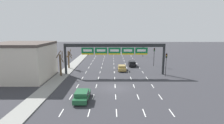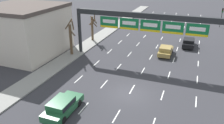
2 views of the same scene
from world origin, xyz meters
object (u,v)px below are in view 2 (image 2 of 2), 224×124
(sign_gantry, at_px, (151,23))
(tree_bare_second, at_px, (71,37))
(car_green, at_px, (62,106))
(car_black, at_px, (189,42))
(car_gold, at_px, (166,50))
(tree_bare_closest, at_px, (93,26))
(traffic_light_far_end, at_px, (222,14))

(sign_gantry, height_order, tree_bare_second, sign_gantry)
(sign_gantry, xyz_separation_m, car_green, (-4.73, -14.33, -4.77))
(car_black, bearing_deg, car_gold, -119.54)
(car_green, relative_size, tree_bare_second, 0.85)
(car_green, distance_m, tree_bare_closest, 21.45)
(sign_gantry, xyz_separation_m, car_gold, (1.84, 3.54, -4.80))
(car_black, distance_m, traffic_light_far_end, 17.22)
(car_black, height_order, tree_bare_second, tree_bare_second)
(car_black, xyz_separation_m, car_green, (-9.59, -23.19, 0.01))
(tree_bare_second, bearing_deg, car_gold, 20.80)
(sign_gantry, bearing_deg, car_black, 61.26)
(sign_gantry, relative_size, car_green, 4.87)
(tree_bare_closest, bearing_deg, car_gold, -10.35)
(traffic_light_far_end, xyz_separation_m, tree_bare_second, (-21.97, -26.41, -0.23))
(sign_gantry, relative_size, car_gold, 5.53)
(car_gold, bearing_deg, tree_bare_closest, 169.65)
(car_green, bearing_deg, car_black, 67.54)
(car_black, bearing_deg, traffic_light_far_end, 70.33)
(car_green, distance_m, tree_bare_second, 14.60)
(car_gold, bearing_deg, tree_bare_second, -159.20)
(tree_bare_closest, distance_m, tree_bare_second, 7.44)
(sign_gantry, bearing_deg, tree_bare_second, -172.59)
(car_gold, xyz_separation_m, traffic_light_far_end, (8.76, 21.39, 2.24))
(car_green, xyz_separation_m, traffic_light_far_end, (15.34, 39.27, 2.21))
(tree_bare_closest, xyz_separation_m, tree_bare_second, (0.06, -7.44, 0.12))
(tree_bare_closest, height_order, tree_bare_second, tree_bare_second)
(car_gold, relative_size, tree_bare_closest, 0.83)
(car_black, height_order, car_green, car_green)
(sign_gantry, height_order, car_black, sign_gantry)
(traffic_light_far_end, relative_size, tree_bare_closest, 0.86)
(traffic_light_far_end, bearing_deg, car_gold, -112.27)
(car_black, bearing_deg, sign_gantry, -118.74)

